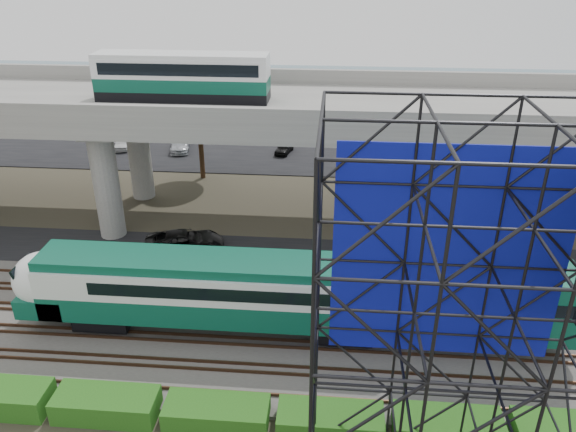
{
  "coord_description": "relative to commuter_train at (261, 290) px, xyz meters",
  "views": [
    {
      "loc": [
        5.71,
        -22.34,
        19.19
      ],
      "look_at": [
        3.27,
        6.0,
        5.27
      ],
      "focal_mm": 35.0,
      "sensor_mm": 36.0,
      "label": 1
    }
  ],
  "objects": [
    {
      "name": "hedge_strip",
      "position": [
        -1.18,
        -6.3,
        -2.32
      ],
      "size": [
        34.6,
        1.8,
        1.2
      ],
      "color": "#1A4F12",
      "rests_on": "ground"
    },
    {
      "name": "ground",
      "position": [
        -2.19,
        -2.0,
        -2.88
      ],
      "size": [
        140.0,
        140.0,
        0.0
      ],
      "primitive_type": "plane",
      "color": "#474233",
      "rests_on": "ground"
    },
    {
      "name": "parked_cars",
      "position": [
        -2.4,
        31.79,
        -2.19
      ],
      "size": [
        34.5,
        9.72,
        1.32
      ],
      "color": "silver",
      "rests_on": "parking_lot"
    },
    {
      "name": "harbor_water",
      "position": [
        -2.19,
        54.0,
        -2.87
      ],
      "size": [
        140.0,
        40.0,
        0.03
      ],
      "primitive_type": "cube",
      "color": "#446470",
      "rests_on": "ground"
    },
    {
      "name": "rail_tracks",
      "position": [
        -2.19,
        -0.0,
        -2.6
      ],
      "size": [
        90.0,
        9.52,
        0.16
      ],
      "color": "#472D1E",
      "rests_on": "ballast_bed"
    },
    {
      "name": "scaffold_tower",
      "position": [
        7.67,
        -9.98,
        4.59
      ],
      "size": [
        9.36,
        6.36,
        15.0
      ],
      "color": "black",
      "rests_on": "ground"
    },
    {
      "name": "commuter_train",
      "position": [
        0.0,
        0.0,
        0.0
      ],
      "size": [
        29.3,
        3.06,
        4.3
      ],
      "color": "black",
      "rests_on": "rail_tracks"
    },
    {
      "name": "suv",
      "position": [
        -6.39,
        8.51,
        -2.07
      ],
      "size": [
        5.73,
        3.64,
        1.47
      ],
      "primitive_type": "imported",
      "rotation": [
        0.0,
        0.0,
        1.81
      ],
      "color": "black",
      "rests_on": "service_road"
    },
    {
      "name": "trees",
      "position": [
        -6.86,
        14.17,
        2.69
      ],
      "size": [
        40.94,
        16.94,
        7.69
      ],
      "color": "#382314",
      "rests_on": "ground"
    },
    {
      "name": "parking_lot",
      "position": [
        -2.19,
        32.0,
        -2.84
      ],
      "size": [
        90.0,
        18.0,
        0.08
      ],
      "primitive_type": "cube",
      "color": "black",
      "rests_on": "ground"
    },
    {
      "name": "overpass",
      "position": [
        -2.55,
        14.0,
        5.33
      ],
      "size": [
        80.0,
        12.0,
        12.4
      ],
      "color": "#9E9B93",
      "rests_on": "ground"
    },
    {
      "name": "service_road",
      "position": [
        -2.19,
        8.5,
        -2.84
      ],
      "size": [
        90.0,
        5.0,
        0.08
      ],
      "primitive_type": "cube",
      "color": "black",
      "rests_on": "ground"
    },
    {
      "name": "ballast_bed",
      "position": [
        -2.19,
        0.0,
        -2.78
      ],
      "size": [
        90.0,
        12.0,
        0.2
      ],
      "primitive_type": "cube",
      "color": "slate",
      "rests_on": "ground"
    }
  ]
}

